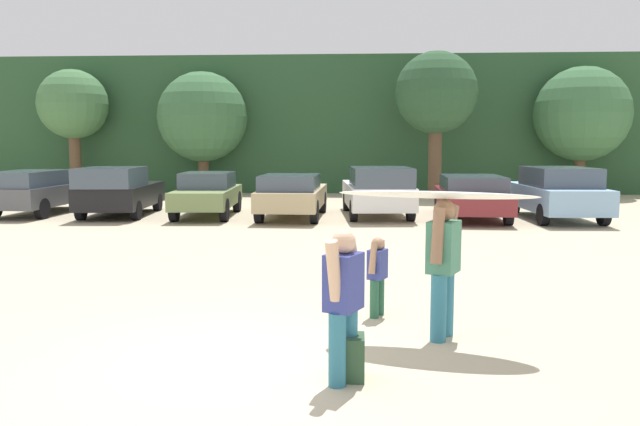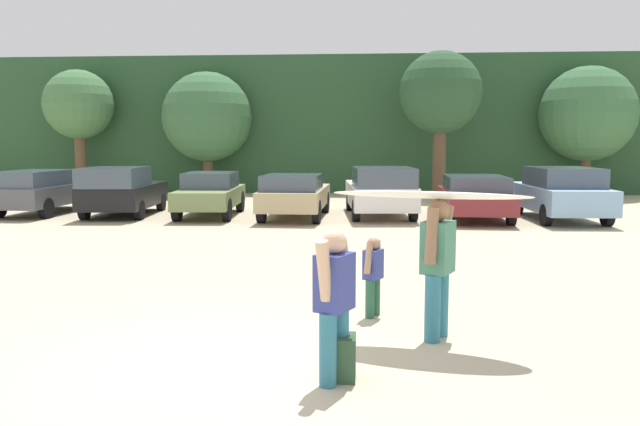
% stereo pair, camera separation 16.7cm
% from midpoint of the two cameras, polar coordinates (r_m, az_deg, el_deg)
% --- Properties ---
extents(ground_plane, '(120.00, 120.00, 0.00)m').
position_cam_midpoint_polar(ground_plane, '(7.28, -9.33, -13.04)').
color(ground_plane, '#C1B293').
extents(hillside_ridge, '(108.00, 12.00, 6.47)m').
position_cam_midpoint_polar(hillside_ridge, '(35.95, 0.90, 7.69)').
color(hillside_ridge, '#284C2D').
rests_on(hillside_ridge, ground_plane).
extents(tree_right, '(3.18, 3.18, 5.74)m').
position_cam_midpoint_polar(tree_right, '(31.74, -21.44, 8.97)').
color(tree_right, brown).
rests_on(tree_right, ground_plane).
extents(tree_far_right, '(4.13, 4.13, 5.64)m').
position_cam_midpoint_polar(tree_far_right, '(30.03, -10.66, 8.45)').
color(tree_far_right, brown).
rests_on(tree_far_right, ground_plane).
extents(tree_center, '(3.50, 3.50, 6.26)m').
position_cam_midpoint_polar(tree_center, '(27.85, 10.22, 10.46)').
color(tree_center, brown).
rests_on(tree_center, ground_plane).
extents(tree_far_left, '(4.18, 4.18, 5.74)m').
position_cam_midpoint_polar(tree_far_left, '(30.61, 22.33, 8.20)').
color(tree_far_left, brown).
rests_on(tree_far_left, ground_plane).
extents(parked_car_dark_gray, '(1.92, 4.72, 1.49)m').
position_cam_midpoint_polar(parked_car_dark_gray, '(23.30, -24.14, 1.87)').
color(parked_car_dark_gray, '#4C4F54').
rests_on(parked_car_dark_gray, ground_plane).
extents(parked_car_black, '(2.19, 4.35, 1.63)m').
position_cam_midpoint_polar(parked_car_black, '(21.71, -17.87, 1.92)').
color(parked_car_black, black).
rests_on(parked_car_black, ground_plane).
extents(parked_car_olive_green, '(1.93, 4.35, 1.43)m').
position_cam_midpoint_polar(parked_car_olive_green, '(21.02, -10.29, 1.76)').
color(parked_car_olive_green, '#6B7F4C').
rests_on(parked_car_olive_green, ground_plane).
extents(parked_car_tan, '(1.97, 4.62, 1.41)m').
position_cam_midpoint_polar(parked_car_tan, '(20.17, -2.75, 1.69)').
color(parked_car_tan, tan).
rests_on(parked_car_tan, ground_plane).
extents(parked_car_white, '(2.34, 4.88, 1.64)m').
position_cam_midpoint_polar(parked_car_white, '(20.63, 4.96, 2.02)').
color(parked_car_white, white).
rests_on(parked_car_white, ground_plane).
extents(parked_car_maroon, '(2.11, 4.70, 1.38)m').
position_cam_midpoint_polar(parked_car_maroon, '(20.47, 13.21, 1.55)').
color(parked_car_maroon, maroon).
rests_on(parked_car_maroon, ground_plane).
extents(parked_car_sky_blue, '(2.09, 4.59, 1.64)m').
position_cam_midpoint_polar(parked_car_sky_blue, '(21.06, 20.31, 1.76)').
color(parked_car_sky_blue, '#84ADD1').
rests_on(parked_car_sky_blue, ground_plane).
extents(person_adult, '(0.49, 0.78, 1.72)m').
position_cam_midpoint_polar(person_adult, '(7.89, 10.41, -4.23)').
color(person_adult, teal).
rests_on(person_adult, ground_plane).
extents(person_child, '(0.30, 0.45, 1.11)m').
position_cam_midpoint_polar(person_child, '(8.83, 4.63, -5.29)').
color(person_child, '#26593F').
rests_on(person_child, ground_plane).
extents(person_companion, '(0.42, 0.68, 1.55)m').
position_cam_midpoint_polar(person_companion, '(6.37, 1.36, -7.54)').
color(person_companion, teal).
rests_on(person_companion, ground_plane).
extents(surfboard_white, '(2.46, 1.19, 0.18)m').
position_cam_midpoint_polar(surfboard_white, '(7.63, 9.76, 1.61)').
color(surfboard_white, white).
extents(backpack_dropped, '(0.24, 0.34, 0.45)m').
position_cam_midpoint_polar(backpack_dropped, '(6.65, 2.21, -12.82)').
color(backpack_dropped, '#2D4C33').
rests_on(backpack_dropped, ground_plane).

